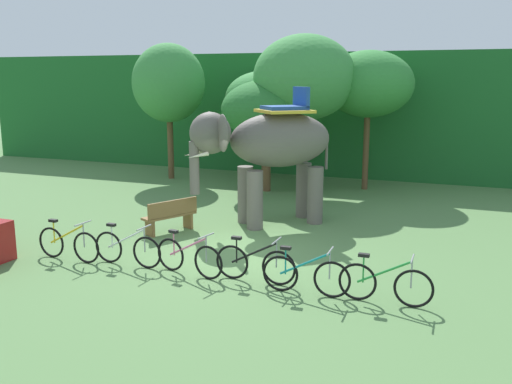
{
  "coord_description": "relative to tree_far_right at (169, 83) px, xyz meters",
  "views": [
    {
      "loc": [
        5.09,
        -11.49,
        4.04
      ],
      "look_at": [
        0.16,
        1.0,
        1.3
      ],
      "focal_mm": 39.62,
      "sensor_mm": 36.0,
      "label": 1
    }
  ],
  "objects": [
    {
      "name": "wooden_bench",
      "position": [
        4.1,
        -7.16,
        -3.32
      ],
      "size": [
        1.03,
        1.53,
        0.89
      ],
      "color": "brown",
      "rests_on": "ground"
    },
    {
      "name": "ground_plane",
      "position": [
        6.4,
        -8.28,
        -3.79
      ],
      "size": [
        80.0,
        80.0,
        0.0
      ],
      "primitive_type": "plane",
      "color": "#567F47"
    },
    {
      "name": "foliage_hedge",
      "position": [
        6.4,
        5.65,
        -1.28
      ],
      "size": [
        36.0,
        6.0,
        5.02
      ],
      "primitive_type": "cube",
      "color": "#1E6028",
      "rests_on": "ground"
    },
    {
      "name": "bike_black",
      "position": [
        7.53,
        -9.77,
        -3.41
      ],
      "size": [
        1.71,
        0.52,
        0.92
      ],
      "color": "black",
      "rests_on": "ground"
    },
    {
      "name": "elephant",
      "position": [
        6.2,
        -5.34,
        -1.59
      ],
      "size": [
        3.78,
        3.56,
        3.78
      ],
      "color": "#665E56",
      "rests_on": "ground"
    },
    {
      "name": "bike_yellow",
      "position": [
        3.14,
        -10.02,
        -3.41
      ],
      "size": [
        1.71,
        0.52,
        0.92
      ],
      "color": "black",
      "rests_on": "ground"
    },
    {
      "name": "tree_center",
      "position": [
        5.75,
        -0.61,
        0.21
      ],
      "size": [
        3.56,
        3.56,
        5.5
      ],
      "color": "brown",
      "rests_on": "ground"
    },
    {
      "name": "tree_far_left",
      "position": [
        4.51,
        -1.02,
        -0.88
      ],
      "size": [
        3.22,
        3.22,
        3.95
      ],
      "color": "brown",
      "rests_on": "ground"
    },
    {
      "name": "bike_white",
      "position": [
        4.57,
        -9.84,
        -3.41
      ],
      "size": [
        1.71,
        0.52,
        0.92
      ],
      "color": "black",
      "rests_on": "ground"
    },
    {
      "name": "tree_left",
      "position": [
        3.39,
        1.76,
        -0.6
      ],
      "size": [
        3.2,
        3.2,
        4.3
      ],
      "color": "brown",
      "rests_on": "ground"
    },
    {
      "name": "tree_center_right",
      "position": [
        7.74,
        0.63,
        -0.01
      ],
      "size": [
        3.19,
        3.19,
        4.98
      ],
      "color": "brown",
      "rests_on": "ground"
    },
    {
      "name": "bike_teal",
      "position": [
        8.66,
        -10.03,
        -3.41
      ],
      "size": [
        1.71,
        0.52,
        0.92
      ],
      "color": "black",
      "rests_on": "ground"
    },
    {
      "name": "tree_far_right",
      "position": [
        0.0,
        0.0,
        0.0
      ],
      "size": [
        2.86,
        2.86,
        5.35
      ],
      "color": "brown",
      "rests_on": "ground"
    },
    {
      "name": "bike_green",
      "position": [
        10.12,
        -9.94,
        -3.41
      ],
      "size": [
        1.71,
        0.52,
        0.92
      ],
      "color": "black",
      "rests_on": "ground"
    },
    {
      "name": "bike_pink",
      "position": [
        6.1,
        -9.88,
        -3.41
      ],
      "size": [
        1.69,
        0.53,
        0.92
      ],
      "color": "black",
      "rests_on": "ground"
    }
  ]
}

